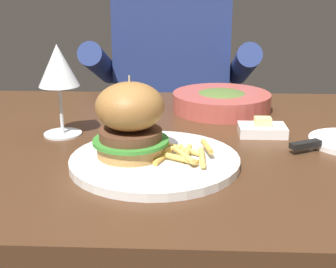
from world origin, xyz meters
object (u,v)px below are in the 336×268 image
wine_glass (58,69)px  soup_bowl (222,101)px  diner_person (172,125)px  butter_dish (262,129)px  table_knife (329,141)px  main_plate (155,161)px  burger_sandwich (131,120)px

wine_glass → soup_bowl: 0.39m
diner_person → butter_dish: bearing=-72.6°
wine_glass → soup_bowl: wine_glass is taller
wine_glass → table_knife: (0.50, -0.06, -0.12)m
main_plate → diner_person: (-0.00, 0.80, -0.18)m
table_knife → diner_person: size_ratio=0.16×
main_plate → wine_glass: wine_glass is taller
main_plate → wine_glass: (-0.19, 0.15, 0.12)m
wine_glass → butter_dish: wine_glass is taller
diner_person → soup_bowl: bearing=-74.0°
table_knife → burger_sandwich: bearing=-165.9°
main_plate → butter_dish: bearing=39.8°
burger_sandwich → butter_dish: (0.24, 0.16, -0.06)m
main_plate → butter_dish: (0.20, 0.17, 0.00)m
main_plate → diner_person: 0.82m
burger_sandwich → table_knife: burger_sandwich is taller
main_plate → table_knife: size_ratio=1.48×
table_knife → wine_glass: bearing=173.6°
butter_dish → main_plate: bearing=-140.2°
main_plate → burger_sandwich: size_ratio=2.10×
main_plate → diner_person: size_ratio=0.24×
soup_bowl → diner_person: bearing=106.0°
table_knife → diner_person: bearing=113.5°
burger_sandwich → wine_glass: size_ratio=0.75×
soup_bowl → wine_glass: bearing=-148.8°
burger_sandwich → wine_glass: bearing=136.9°
burger_sandwich → butter_dish: size_ratio=1.45×
table_knife → butter_dish: butter_dish is taller
butter_dish → soup_bowl: soup_bowl is taller
burger_sandwich → soup_bowl: 0.38m
main_plate → table_knife: bearing=17.1°
diner_person → table_knife: bearing=-66.5°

